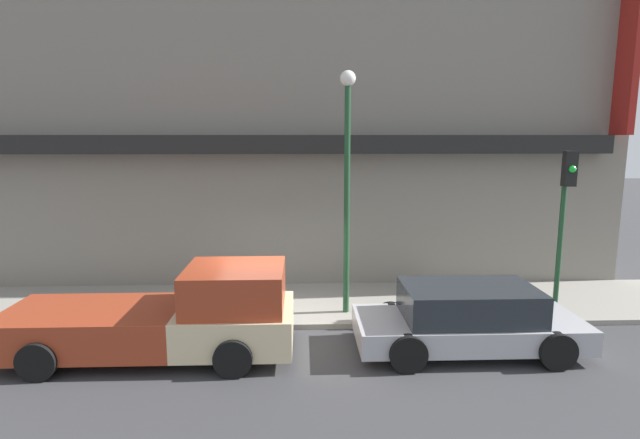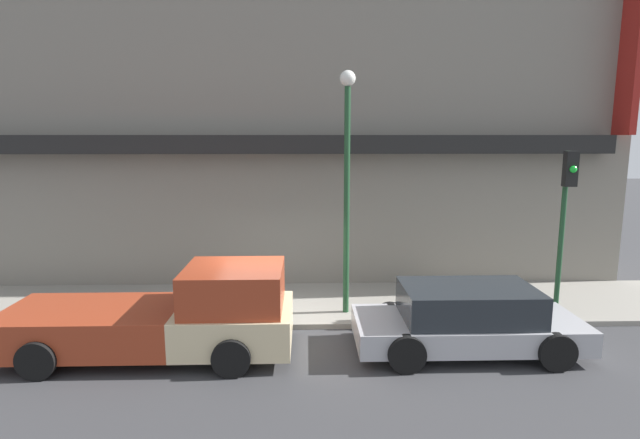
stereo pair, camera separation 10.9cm
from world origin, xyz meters
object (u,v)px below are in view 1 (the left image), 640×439
(pickup_truck, at_px, (171,317))
(traffic_light, at_px, (565,204))
(fire_hydrant, at_px, (252,299))
(parked_car, at_px, (468,319))
(street_lamp, at_px, (347,166))

(pickup_truck, relative_size, traffic_light, 1.45)
(fire_hydrant, height_order, traffic_light, traffic_light)
(parked_car, distance_m, fire_hydrant, 5.00)
(pickup_truck, xyz_separation_m, street_lamp, (3.66, 2.03, 2.87))
(pickup_truck, distance_m, street_lamp, 5.08)
(pickup_truck, bearing_deg, fire_hydrant, 53.19)
(pickup_truck, distance_m, traffic_light, 9.08)
(parked_car, distance_m, traffic_light, 3.84)
(fire_hydrant, relative_size, traffic_light, 0.18)
(parked_car, xyz_separation_m, street_lamp, (-2.31, 2.03, 2.99))
(traffic_light, bearing_deg, fire_hydrant, 177.29)
(pickup_truck, relative_size, fire_hydrant, 8.16)
(pickup_truck, bearing_deg, street_lamp, 26.92)
(parked_car, relative_size, street_lamp, 0.80)
(pickup_truck, height_order, street_lamp, street_lamp)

